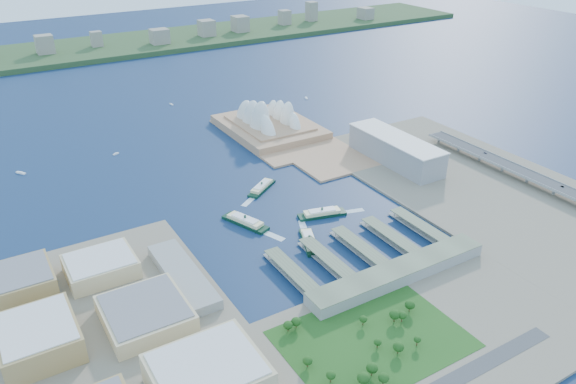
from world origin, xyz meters
TOP-DOWN VIEW (x-y plane):
  - ground at (0.00, 0.00)m, footprint 3000.00×3000.00m
  - west_land at (-250.00, -105.00)m, footprint 220.00×390.00m
  - south_land at (0.00, -210.00)m, footprint 720.00×180.00m
  - east_land at (240.00, -50.00)m, footprint 240.00×500.00m
  - peninsula at (107.50, 260.00)m, footprint 135.00×220.00m
  - far_shore at (0.00, 980.00)m, footprint 2200.00×260.00m
  - opera_house at (105.00, 280.00)m, footprint 134.00×180.00m
  - toaster_building at (195.00, 80.00)m, footprint 45.00×155.00m
  - expressway at (300.00, -60.00)m, footprint 26.00×340.00m
  - west_buildings at (-250.00, -70.00)m, footprint 200.00×280.00m
  - ferry_wharves at (14.00, -75.00)m, footprint 184.00×90.00m
  - terminal_building at (15.00, -135.00)m, footprint 200.00×28.00m
  - park at (-60.00, -190.00)m, footprint 150.00×110.00m
  - far_skyline at (0.00, 960.00)m, footprint 1900.00×140.00m
  - ferry_a at (-62.96, 37.87)m, footprint 36.21×61.90m
  - ferry_b at (-4.66, 105.09)m, footprint 51.84×41.58m
  - ferry_c at (-22.38, -34.26)m, footprint 32.68×54.71m
  - ferry_d at (23.29, 8.57)m, footprint 59.12×28.30m
  - boat_a at (-263.08, 315.53)m, footprint 11.73×14.26m
  - boat_b at (-133.87, 314.03)m, footprint 9.44×6.38m
  - boat_c at (246.55, 390.82)m, footprint 8.36×13.35m
  - boat_e at (16.72, 487.88)m, footprint 4.45×10.40m
  - car_b at (304.00, -106.61)m, footprint 1.44×4.13m
  - car_c at (304.00, 15.01)m, footprint 2.05×5.05m

SIDE VIEW (x-z plane):
  - ground at x=0.00m, z-range 0.00..0.00m
  - boat_b at x=-133.87m, z-range 0.00..2.41m
  - boat_e at x=16.72m, z-range 0.00..2.47m
  - boat_a at x=-263.08m, z-range 0.00..2.87m
  - boat_c at x=246.55m, z-range 0.00..2.90m
  - west_land at x=-250.00m, z-range 0.00..3.00m
  - south_land at x=0.00m, z-range 0.00..3.00m
  - east_land at x=240.00m, z-range 0.00..3.00m
  - peninsula at x=107.50m, z-range 0.00..3.00m
  - ferry_wharves at x=14.00m, z-range 0.00..9.30m
  - ferry_c at x=-22.38m, z-range 0.00..10.12m
  - ferry_b at x=-4.66m, z-range 0.00..10.13m
  - ferry_d at x=23.29m, z-range 0.00..10.83m
  - ferry_a at x=-62.96m, z-range 0.00..11.43m
  - far_shore at x=0.00m, z-range 0.00..12.00m
  - expressway at x=300.00m, z-range 3.00..14.85m
  - terminal_building at x=15.00m, z-range 3.00..15.00m
  - park at x=-60.00m, z-range 3.00..19.00m
  - car_b at x=304.00m, z-range 14.85..16.21m
  - car_c at x=304.00m, z-range 14.85..16.31m
  - west_buildings at x=-250.00m, z-range 3.00..30.00m
  - toaster_building at x=195.00m, z-range 3.00..38.00m
  - opera_house at x=105.00m, z-range 3.00..61.00m
  - far_skyline at x=0.00m, z-range 12.00..67.00m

